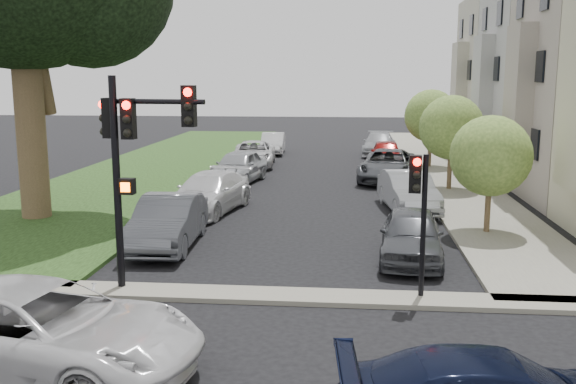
# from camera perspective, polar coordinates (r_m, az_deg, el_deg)

# --- Properties ---
(ground) EXTENTS (140.00, 140.00, 0.00)m
(ground) POSITION_cam_1_polar(r_m,az_deg,el_deg) (13.42, -2.07, -12.29)
(ground) COLOR black
(ground) RESTS_ON ground
(grass_strip) EXTENTS (8.00, 44.00, 0.12)m
(grass_strip) POSITION_cam_1_polar(r_m,az_deg,el_deg) (38.15, -10.83, 2.43)
(grass_strip) COLOR black
(grass_strip) RESTS_ON ground
(sidewalk_right) EXTENTS (3.50, 44.00, 0.12)m
(sidewalk_right) POSITION_cam_1_polar(r_m,az_deg,el_deg) (36.99, 13.32, 2.10)
(sidewalk_right) COLOR slate
(sidewalk_right) RESTS_ON ground
(sidewalk_cross) EXTENTS (60.00, 1.00, 0.12)m
(sidewalk_cross) POSITION_cam_1_polar(r_m,az_deg,el_deg) (15.25, -1.08, -9.21)
(sidewalk_cross) COLOR slate
(sidewalk_cross) RESTS_ON ground
(house_c) EXTENTS (7.70, 7.55, 15.97)m
(house_c) POSITION_cam_1_polar(r_m,az_deg,el_deg) (36.95, 22.97, 12.26)
(house_c) COLOR #9B9B9B
(house_c) RESTS_ON ground
(house_d) EXTENTS (7.70, 7.55, 15.97)m
(house_d) POSITION_cam_1_polar(r_m,az_deg,el_deg) (44.16, 20.03, 11.99)
(house_d) COLOR #ABA696
(house_d) RESTS_ON ground
(small_tree_a) EXTENTS (2.62, 2.62, 3.93)m
(small_tree_a) POSITION_cam_1_polar(r_m,az_deg,el_deg) (21.65, 17.56, 3.07)
(small_tree_a) COLOR brown
(small_tree_a) RESTS_ON ground
(small_tree_b) EXTENTS (2.89, 2.89, 4.33)m
(small_tree_b) POSITION_cam_1_polar(r_m,az_deg,el_deg) (29.63, 14.33, 5.57)
(small_tree_b) COLOR brown
(small_tree_b) RESTS_ON ground
(small_tree_c) EXTENTS (2.95, 2.95, 4.43)m
(small_tree_c) POSITION_cam_1_polar(r_m,az_deg,el_deg) (36.92, 12.59, 6.61)
(small_tree_c) COLOR brown
(small_tree_c) RESTS_ON ground
(traffic_signal_main) EXTENTS (2.53, 0.66, 5.16)m
(traffic_signal_main) POSITION_cam_1_polar(r_m,az_deg,el_deg) (15.45, -13.66, 4.09)
(traffic_signal_main) COLOR black
(traffic_signal_main) RESTS_ON ground
(traffic_signal_secondary) EXTENTS (0.45, 0.36, 3.42)m
(traffic_signal_secondary) POSITION_cam_1_polar(r_m,az_deg,el_deg) (14.83, 11.58, -0.67)
(traffic_signal_secondary) COLOR black
(traffic_signal_secondary) RESTS_ON ground
(car_cross_near) EXTENTS (6.15, 3.62, 1.60)m
(car_cross_near) POSITION_cam_1_polar(r_m,az_deg,el_deg) (12.17, -21.19, -11.38)
(car_cross_near) COLOR silver
(car_cross_near) RESTS_ON ground
(car_parked_0) EXTENTS (2.07, 4.40, 1.46)m
(car_parked_0) POSITION_cam_1_polar(r_m,az_deg,el_deg) (18.47, 10.90, -3.76)
(car_parked_0) COLOR #3F4247
(car_parked_0) RESTS_ON ground
(car_parked_1) EXTENTS (2.23, 4.79, 1.52)m
(car_parked_1) POSITION_cam_1_polar(r_m,az_deg,el_deg) (25.14, 10.64, 0.05)
(car_parked_1) COLOR #999BA0
(car_parked_1) RESTS_ON ground
(car_parked_2) EXTENTS (3.40, 5.94, 1.56)m
(car_parked_2) POSITION_cam_1_polar(r_m,az_deg,el_deg) (32.14, 8.89, 2.34)
(car_parked_2) COLOR #3F4247
(car_parked_2) RESTS_ON ground
(car_parked_3) EXTENTS (1.90, 4.42, 1.49)m
(car_parked_3) POSITION_cam_1_polar(r_m,az_deg,el_deg) (37.53, 8.74, 3.42)
(car_parked_3) COLOR maroon
(car_parked_3) RESTS_ON ground
(car_parked_4) EXTENTS (2.45, 5.24, 1.48)m
(car_parked_4) POSITION_cam_1_polar(r_m,az_deg,el_deg) (42.64, 8.11, 4.24)
(car_parked_4) COLOR #999BA0
(car_parked_4) RESTS_ON ground
(car_parked_5) EXTENTS (1.85, 4.81, 1.56)m
(car_parked_5) POSITION_cam_1_polar(r_m,az_deg,el_deg) (19.83, -10.63, -2.62)
(car_parked_5) COLOR #3F4247
(car_parked_5) RESTS_ON ground
(car_parked_6) EXTENTS (3.02, 5.47, 1.50)m
(car_parked_6) POSITION_cam_1_polar(r_m,az_deg,el_deg) (24.68, -7.06, -0.06)
(car_parked_6) COLOR silver
(car_parked_6) RESTS_ON ground
(car_parked_7) EXTENTS (2.59, 4.93, 1.60)m
(car_parked_7) POSITION_cam_1_polar(r_m,az_deg,el_deg) (31.30, -4.43, 2.26)
(car_parked_7) COLOR #999BA0
(car_parked_7) RESTS_ON ground
(car_parked_8) EXTENTS (2.80, 5.37, 1.45)m
(car_parked_8) POSITION_cam_1_polar(r_m,az_deg,el_deg) (37.08, -3.11, 3.41)
(car_parked_8) COLOR silver
(car_parked_8) RESTS_ON ground
(car_parked_9) EXTENTS (1.70, 4.29, 1.39)m
(car_parked_9) POSITION_cam_1_polar(r_m,az_deg,el_deg) (43.11, -1.34, 4.35)
(car_parked_9) COLOR silver
(car_parked_9) RESTS_ON ground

